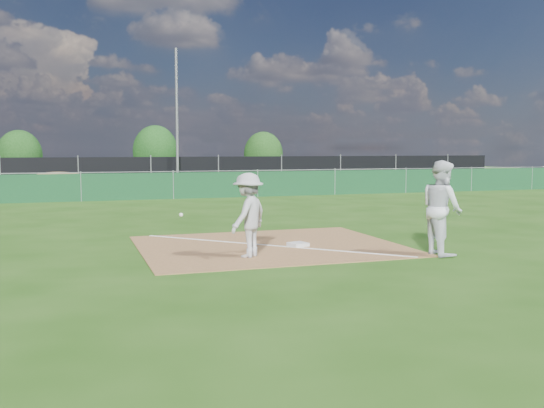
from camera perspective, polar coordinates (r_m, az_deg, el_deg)
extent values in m
plane|color=#20480F|center=(22.96, -7.26, -0.52)|extent=(90.00, 90.00, 0.00)
cube|color=brown|center=(14.30, -0.26, -3.96)|extent=(6.00, 5.00, 0.02)
cube|color=white|center=(14.30, -0.26, -3.90)|extent=(5.01, 5.01, 0.01)
cube|color=#103D1F|center=(27.82, -9.27, 1.70)|extent=(44.00, 0.05, 1.20)
ellipsoid|color=olive|center=(30.97, -19.49, 1.80)|extent=(3.38, 2.60, 1.17)
cube|color=black|center=(35.72, -11.32, 2.93)|extent=(46.00, 0.04, 1.80)
cube|color=black|center=(40.72, -12.17, 1.93)|extent=(46.00, 9.00, 0.01)
cylinder|color=slate|center=(35.65, -8.94, 7.95)|extent=(0.16, 0.16, 8.00)
cube|color=silver|center=(14.22, 2.47, -3.81)|extent=(0.48, 0.48, 0.08)
imported|color=silver|center=(12.73, -2.25, -1.04)|extent=(1.28, 1.27, 1.77)
sphere|color=white|center=(12.01, -8.56, -1.01)|extent=(0.08, 0.08, 0.08)
imported|color=white|center=(13.53, 15.68, -0.36)|extent=(0.83, 1.04, 2.05)
imported|color=#9C9EA3|center=(39.59, -19.78, 2.72)|extent=(4.68, 3.15, 1.48)
imported|color=black|center=(39.67, -16.14, 2.79)|extent=(4.58, 2.80, 1.42)
imported|color=black|center=(41.37, -4.49, 3.09)|extent=(5.22, 2.80, 1.44)
cylinder|color=#382316|center=(44.58, -22.62, 2.55)|extent=(0.24, 0.24, 0.99)
ellipsoid|color=#153F12|center=(44.54, -22.68, 4.25)|extent=(2.97, 2.97, 3.42)
cylinder|color=#382316|center=(47.38, -10.89, 3.09)|extent=(0.24, 0.24, 1.14)
ellipsoid|color=#154313|center=(47.35, -10.92, 4.92)|extent=(3.41, 3.41, 3.92)
cylinder|color=#382316|center=(47.22, -0.82, 3.10)|extent=(0.24, 0.24, 1.01)
ellipsoid|color=#184112|center=(47.18, -0.82, 4.73)|extent=(3.02, 3.02, 3.47)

